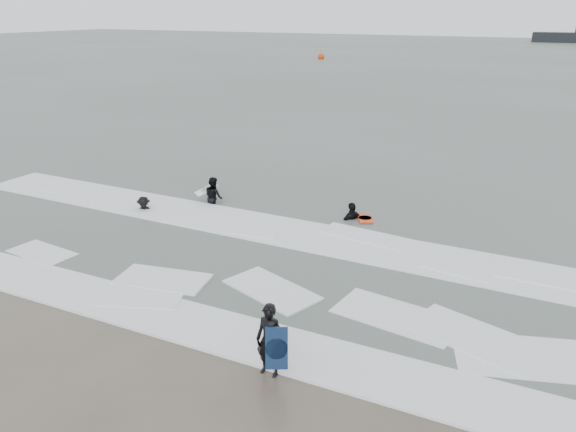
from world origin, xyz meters
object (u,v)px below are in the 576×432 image
at_px(surfer_wading, 214,204).
at_px(buoy, 321,57).
at_px(surfer_breaker, 144,211).
at_px(surfer_centre, 270,373).
at_px(surfer_right_near, 352,220).

xyz_separation_m(surfer_wading, buoy, (-24.08, 66.03, 0.42)).
relative_size(surfer_wading, surfer_breaker, 1.16).
relative_size(surfer_centre, surfer_breaker, 1.18).
height_order(surfer_wading, surfer_breaker, surfer_wading).
xyz_separation_m(surfer_right_near, buoy, (-29.84, 65.19, 0.42)).
bearing_deg(buoy, surfer_right_near, -65.41).
bearing_deg(surfer_centre, buoy, 112.83).
bearing_deg(surfer_wading, buoy, -41.19).
xyz_separation_m(surfer_breaker, surfer_right_near, (7.72, 2.88, 0.00)).
xyz_separation_m(surfer_wading, surfer_right_near, (5.76, 0.84, 0.00)).
relative_size(surfer_right_near, buoy, 1.11).
bearing_deg(surfer_right_near, surfer_centre, 41.77).
relative_size(surfer_wading, surfer_right_near, 0.93).
relative_size(surfer_centre, surfer_wading, 1.02).
bearing_deg(buoy, surfer_wading, -69.96).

